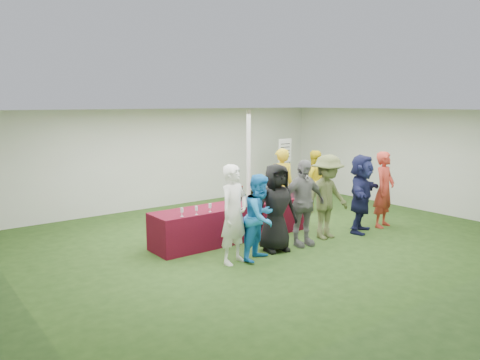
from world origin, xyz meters
TOP-DOWN VIEW (x-y plane):
  - ground at (0.00, 0.00)m, footprint 60.00×60.00m
  - tent at (0.50, 1.20)m, footprint 10.00×10.00m
  - serving_table at (-0.67, 0.26)m, footprint 3.60×0.80m
  - wine_bottles at (-0.04, 0.40)m, footprint 0.72×0.16m
  - wine_glasses at (-1.56, -0.02)m, footprint 1.09×0.10m
  - water_bottle at (-0.53, 0.34)m, footprint 0.07×0.07m
  - bar_towel at (0.95, 0.31)m, footprint 0.25×0.18m
  - dump_bucket at (0.92, 0.04)m, footprint 0.24×0.24m
  - wine_list_sign at (3.14, 2.79)m, footprint 0.50×0.03m
  - staff_pourer at (1.15, 0.77)m, footprint 0.77×0.65m
  - staff_back at (2.64, 1.11)m, footprint 0.99×0.94m
  - customer_0 at (-1.53, -0.96)m, footprint 0.74×0.59m
  - customer_1 at (-1.03, -1.09)m, footprint 0.94×0.84m
  - customer_2 at (-0.46, -0.89)m, footprint 0.93×0.70m
  - customer_3 at (0.19, -0.95)m, footprint 1.09×0.60m
  - customer_4 at (0.95, -0.91)m, footprint 1.17×0.68m
  - customer_5 at (1.93, -1.03)m, footprint 1.68×1.20m
  - customer_6 at (2.72, -1.06)m, footprint 0.72×0.55m

SIDE VIEW (x-z plane):
  - ground at x=0.00m, z-range 0.00..0.00m
  - serving_table at x=-0.67m, z-range 0.00..0.75m
  - bar_towel at x=0.95m, z-range 0.75..0.78m
  - customer_1 at x=-1.03m, z-range 0.00..1.59m
  - staff_back at x=2.64m, z-range 0.00..1.62m
  - dump_bucket at x=0.92m, z-range 0.75..0.93m
  - water_bottle at x=-0.53m, z-range 0.74..0.97m
  - customer_2 at x=-0.46m, z-range 0.00..1.72m
  - wine_glasses at x=-1.56m, z-range 0.78..0.94m
  - wine_bottles at x=-0.04m, z-range 0.71..1.03m
  - customer_5 at x=1.93m, z-range 0.00..1.75m
  - customer_3 at x=0.19m, z-range 0.00..1.75m
  - customer_6 at x=2.72m, z-range 0.00..1.76m
  - staff_pourer at x=1.15m, z-range 0.00..1.79m
  - customer_0 at x=-1.53m, z-range 0.00..1.79m
  - customer_4 at x=0.95m, z-range 0.00..1.80m
  - wine_list_sign at x=3.14m, z-range 0.42..2.22m
  - tent at x=0.50m, z-range -3.65..6.35m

